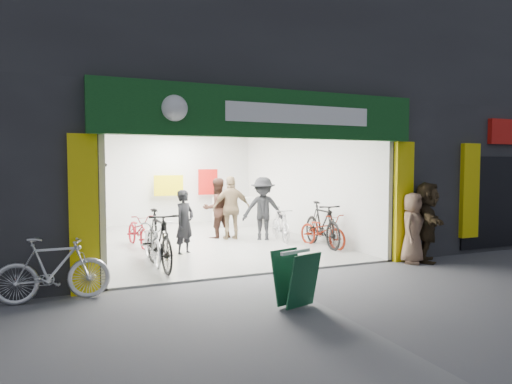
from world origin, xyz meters
TOP-DOWN VIEW (x-y plane):
  - ground at (0.00, 0.00)m, footprint 60.00×60.00m
  - building at (0.91, 4.99)m, footprint 17.00×10.27m
  - bike_left_front at (-1.81, 1.82)m, footprint 0.66×1.83m
  - bike_left_midfront at (-1.80, 1.23)m, footprint 0.65×2.03m
  - bike_left_midback at (-1.80, 3.91)m, footprint 0.78×1.69m
  - bike_left_back at (-2.50, 6.90)m, footprint 0.64×1.59m
  - bike_right_front at (2.50, 2.05)m, footprint 0.72×1.98m
  - bike_right_mid at (2.50, 2.03)m, footprint 0.87×1.74m
  - bike_right_back at (1.90, 3.22)m, footprint 0.71×1.65m
  - parked_bike at (-3.72, -0.30)m, footprint 1.68×0.50m
  - customer_a at (-0.95, 2.47)m, footprint 0.66×0.62m
  - customer_b at (0.47, 4.39)m, footprint 0.93×0.77m
  - customer_c at (1.52, 3.53)m, footprint 1.31×1.08m
  - customer_d at (0.75, 3.96)m, footprint 1.10×0.57m
  - pedestrian_near at (3.30, -0.30)m, footprint 0.88×0.80m
  - pedestrian_far at (3.69, -0.30)m, footprint 1.39×1.58m
  - sandwich_board at (-0.43, -2.00)m, footprint 0.66×0.67m

SIDE VIEW (x-z plane):
  - ground at x=0.00m, z-range 0.00..0.00m
  - bike_left_midback at x=-1.80m, z-range 0.00..0.86m
  - bike_right_mid at x=2.50m, z-range 0.00..0.87m
  - sandwich_board at x=-0.43m, z-range 0.04..0.86m
  - bike_left_back at x=-2.50m, z-range 0.00..0.93m
  - bike_left_front at x=-1.81m, z-range 0.00..0.96m
  - bike_right_back at x=1.90m, z-range 0.00..0.96m
  - parked_bike at x=-3.72m, z-range 0.00..1.00m
  - bike_right_front at x=2.50m, z-range 0.00..1.16m
  - bike_left_midfront at x=-1.80m, z-range 0.00..1.21m
  - pedestrian_near at x=3.30m, z-range 0.00..1.51m
  - customer_a at x=-0.95m, z-range 0.00..1.52m
  - customer_b at x=0.47m, z-range 0.00..1.73m
  - pedestrian_far at x=3.69m, z-range 0.00..1.73m
  - customer_c at x=1.52m, z-range 0.00..1.76m
  - customer_d at x=0.75m, z-range 0.00..1.80m
  - building at x=0.91m, z-range 0.31..8.31m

